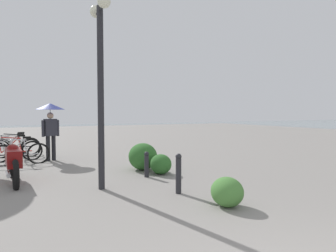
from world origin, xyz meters
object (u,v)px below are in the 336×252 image
Objects in this scene: bicycle_silver at (21,154)px; bicycle_white at (16,148)px; bicycle_red at (16,151)px; pedestrian at (50,115)px; bollard_mid at (147,164)px; motorcycle at (13,162)px; bicycle_black at (16,146)px; lamppost at (100,65)px; bollard_near at (179,173)px.

bicycle_white is (1.88, 0.17, 0.00)m from bicycle_silver.
bicycle_silver is at bearing -169.36° from bicycle_red.
bicycle_white is at bearing 5.26° from bicycle_silver.
bollard_mid is (-3.99, -2.01, -1.25)m from pedestrian.
motorcycle is 1.23× the size of bicycle_black.
pedestrian is at bearing -109.27° from bicycle_red.
bicycle_silver is (4.20, 1.59, -2.39)m from lamppost.
motorcycle reaches higher than bicycle_silver.
bicycle_red is (0.86, 0.16, 0.00)m from bicycle_silver.
motorcycle is 2.56× the size of bollard_near.
bicycle_silver is 1.00× the size of bicycle_white.
bicycle_silver is 1.64m from pedestrian.
bollard_near is at bearing -128.45° from lamppost.
lamppost is 6.77m from bicycle_white.
bollard_near is at bearing -150.77° from bicycle_silver.
bollard_near is at bearing -153.09° from bicycle_red.
motorcycle is 3.28m from bollard_mid.
pedestrian is (3.04, -1.13, 1.10)m from motorcycle.
pedestrian is 4.64m from bollard_mid.
bicycle_white is 0.87× the size of pedestrian.
lamppost is 2.84m from bollard_mid.
lamppost reaches higher than motorcycle.
lamppost is at bearing -165.51° from bicycle_black.
bicycle_red is (3.43, -0.01, -0.14)m from motorcycle.
bicycle_black reaches higher than bollard_near.
motorcycle is at bearing 179.75° from bicycle_red.
bollard_near is at bearing -160.81° from pedestrian.
bicycle_black is 8.43m from bollard_near.
pedestrian is (4.67, 0.64, -1.15)m from lamppost.
bicycle_black is (2.56, 0.15, 0.00)m from bicycle_silver.
pedestrian reaches higher than bollard_near.
bollard_near is (-1.08, -1.36, -2.31)m from lamppost.
bicycle_red is at bearing -179.33° from bicycle_white.
pedestrian reaches higher than bicycle_silver.
pedestrian is 6.20m from bollard_near.
motorcycle is at bearing 179.76° from bicycle_black.
bicycle_silver is at bearing -176.54° from bicycle_black.
motorcycle is at bearing 47.41° from lamppost.
motorcycle is at bearing 73.17° from bollard_mid.
bicycle_white is at bearing 16.19° from lamppost.
bicycle_red is at bearing -0.25° from motorcycle.
bicycle_silver is at bearing -3.91° from motorcycle.
pedestrian reaches higher than bicycle_black.
pedestrian is at bearing -20.37° from motorcycle.
bicycle_black is at bearing 27.96° from pedestrian.
bicycle_white is 2.09× the size of bollard_near.
bicycle_silver is at bearing -174.74° from bicycle_white.
motorcycle is 3.21× the size of bollard_mid.
bicycle_red and bicycle_black have the same top height.
bicycle_white is 2.61× the size of bollard_mid.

